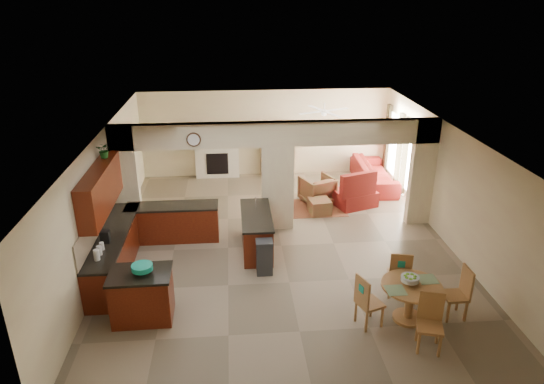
{
  "coord_description": "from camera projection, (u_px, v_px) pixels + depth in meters",
  "views": [
    {
      "loc": [
        -1.1,
        -10.22,
        5.68
      ],
      "look_at": [
        -0.2,
        0.3,
        1.28
      ],
      "focal_mm": 32.0,
      "sensor_mm": 36.0,
      "label": 1
    }
  ],
  "objects": [
    {
      "name": "floor",
      "position": [
        281.0,
        246.0,
        11.67
      ],
      "size": [
        10.0,
        10.0,
        0.0
      ],
      "primitive_type": "plane",
      "color": "#7E6E57",
      "rests_on": "ground"
    },
    {
      "name": "ceiling",
      "position": [
        282.0,
        133.0,
        10.59
      ],
      "size": [
        10.0,
        10.0,
        0.0
      ],
      "primitive_type": "plane",
      "rotation": [
        3.14,
        0.0,
        0.0
      ],
      "color": "white",
      "rests_on": "wall_back"
    },
    {
      "name": "wall_back",
      "position": [
        266.0,
        133.0,
        15.73
      ],
      "size": [
        8.0,
        0.0,
        8.0
      ],
      "primitive_type": "plane",
      "rotation": [
        1.57,
        0.0,
        0.0
      ],
      "color": "beige",
      "rests_on": "floor"
    },
    {
      "name": "wall_front",
      "position": [
        320.0,
        334.0,
        6.53
      ],
      "size": [
        8.0,
        0.0,
        8.0
      ],
      "primitive_type": "plane",
      "rotation": [
        -1.57,
        0.0,
        0.0
      ],
      "color": "beige",
      "rests_on": "floor"
    },
    {
      "name": "wall_left",
      "position": [
        104.0,
        198.0,
        10.82
      ],
      "size": [
        0.0,
        10.0,
        10.0
      ],
      "primitive_type": "plane",
      "rotation": [
        1.57,
        0.0,
        1.57
      ],
      "color": "beige",
      "rests_on": "floor"
    },
    {
      "name": "wall_right",
      "position": [
        450.0,
        186.0,
        11.45
      ],
      "size": [
        0.0,
        10.0,
        10.0
      ],
      "primitive_type": "plane",
      "rotation": [
        1.57,
        0.0,
        -1.57
      ],
      "color": "beige",
      "rests_on": "floor"
    },
    {
      "name": "partition_left_pier",
      "position": [
        126.0,
        181.0,
        11.76
      ],
      "size": [
        0.6,
        0.25,
        2.8
      ],
      "primitive_type": "cube",
      "color": "beige",
      "rests_on": "floor"
    },
    {
      "name": "partition_center_pier",
      "position": [
        278.0,
        188.0,
        12.17
      ],
      "size": [
        0.8,
        0.25,
        2.2
      ],
      "primitive_type": "cube",
      "color": "beige",
      "rests_on": "floor"
    },
    {
      "name": "partition_right_pier",
      "position": [
        422.0,
        172.0,
        12.34
      ],
      "size": [
        0.6,
        0.25,
        2.8
      ],
      "primitive_type": "cube",
      "color": "beige",
      "rests_on": "floor"
    },
    {
      "name": "partition_header",
      "position": [
        278.0,
        134.0,
        11.63
      ],
      "size": [
        8.0,
        0.25,
        0.6
      ],
      "primitive_type": "cube",
      "color": "beige",
      "rests_on": "partition_center_pier"
    },
    {
      "name": "kitchen_counter",
      "position": [
        140.0,
        239.0,
        11.0
      ],
      "size": [
        2.52,
        3.29,
        1.48
      ],
      "color": "#420E07",
      "rests_on": "floor"
    },
    {
      "name": "upper_cabinets",
      "position": [
        100.0,
        190.0,
        9.89
      ],
      "size": [
        0.35,
        2.4,
        0.9
      ],
      "primitive_type": "cube",
      "color": "#420E07",
      "rests_on": "wall_left"
    },
    {
      "name": "peninsula",
      "position": [
        257.0,
        232.0,
        11.34
      ],
      "size": [
        0.7,
        1.85,
        0.91
      ],
      "color": "#420E07",
      "rests_on": "floor"
    },
    {
      "name": "wall_clock",
      "position": [
        194.0,
        140.0,
        11.35
      ],
      "size": [
        0.34,
        0.03,
        0.34
      ],
      "primitive_type": "cylinder",
      "rotation": [
        1.57,
        0.0,
        0.0
      ],
      "color": "#482A18",
      "rests_on": "partition_header"
    },
    {
      "name": "rug",
      "position": [
        316.0,
        208.0,
        13.69
      ],
      "size": [
        1.6,
        1.3,
        0.01
      ],
      "primitive_type": "cube",
      "color": "brown",
      "rests_on": "floor"
    },
    {
      "name": "fireplace",
      "position": [
        217.0,
        159.0,
        15.75
      ],
      "size": [
        1.6,
        0.35,
        1.2
      ],
      "color": "silver",
      "rests_on": "floor"
    },
    {
      "name": "shelving_unit",
      "position": [
        277.0,
        149.0,
        15.78
      ],
      "size": [
        1.0,
        0.32,
        1.8
      ],
      "primitive_type": "cube",
      "color": "brown",
      "rests_on": "floor"
    },
    {
      "name": "window_a",
      "position": [
        413.0,
        163.0,
        13.64
      ],
      "size": [
        0.02,
        0.9,
        1.9
      ],
      "primitive_type": "cube",
      "color": "white",
      "rests_on": "wall_right"
    },
    {
      "name": "window_b",
      "position": [
        394.0,
        145.0,
        15.2
      ],
      "size": [
        0.02,
        0.9,
        1.9
      ],
      "primitive_type": "cube",
      "color": "white",
      "rests_on": "wall_right"
    },
    {
      "name": "glazed_door",
      "position": [
        403.0,
        158.0,
        14.48
      ],
      "size": [
        0.02,
        0.7,
        2.1
      ],
      "primitive_type": "cube",
      "color": "white",
      "rests_on": "wall_right"
    },
    {
      "name": "drape_a_left",
      "position": [
        420.0,
        170.0,
        13.08
      ],
      "size": [
        0.1,
        0.28,
        2.3
      ],
      "primitive_type": "cube",
      "color": "#3E1F18",
      "rests_on": "wall_right"
    },
    {
      "name": "drape_a_right",
      "position": [
        405.0,
        156.0,
        14.19
      ],
      "size": [
        0.1,
        0.28,
        2.3
      ],
      "primitive_type": "cube",
      "color": "#3E1F18",
      "rests_on": "wall_right"
    },
    {
      "name": "drape_b_left",
      "position": [
        399.0,
        151.0,
        14.65
      ],
      "size": [
        0.1,
        0.28,
        2.3
      ],
      "primitive_type": "cube",
      "color": "#3E1F18",
      "rests_on": "wall_right"
    },
    {
      "name": "drape_b_right",
      "position": [
        387.0,
        140.0,
        15.75
      ],
      "size": [
        0.1,
        0.28,
        2.3
      ],
      "primitive_type": "cube",
      "color": "#3E1F18",
      "rests_on": "wall_right"
    },
    {
      "name": "ceiling_fan",
      "position": [
        324.0,
        111.0,
        13.56
      ],
      "size": [
        1.0,
        1.0,
        0.1
      ],
      "primitive_type": "cylinder",
      "color": "white",
      "rests_on": "ceiling"
    },
    {
      "name": "kitchen_island",
      "position": [
        142.0,
        295.0,
        8.92
      ],
      "size": [
        1.13,
        0.81,
        0.97
      ],
      "rotation": [
        0.0,
        0.0,
        0.01
      ],
      "color": "#420E07",
      "rests_on": "floor"
    },
    {
      "name": "teal_bowl",
      "position": [
        142.0,
        269.0,
        8.68
      ],
      "size": [
        0.38,
        0.38,
        0.18
      ],
      "primitive_type": "cylinder",
      "color": "#15937A",
      "rests_on": "kitchen_island"
    },
    {
      "name": "trash_can",
      "position": [
        264.0,
        258.0,
        10.4
      ],
      "size": [
        0.34,
        0.29,
        0.73
      ],
      "primitive_type": "cube",
      "rotation": [
        0.0,
        0.0,
        0.0
      ],
      "color": "#2B2C2E",
      "rests_on": "floor"
    },
    {
      "name": "dining_table",
      "position": [
        410.0,
        296.0,
        8.87
      ],
      "size": [
        1.1,
        1.1,
        0.75
      ],
      "color": "brown",
      "rests_on": "floor"
    },
    {
      "name": "fruit_bowl",
      "position": [
        410.0,
        280.0,
        8.77
      ],
      "size": [
        0.33,
        0.33,
        0.18
      ],
      "primitive_type": "cylinder",
      "color": "#66B125",
      "rests_on": "dining_table"
    },
    {
      "name": "sofa",
      "position": [
        374.0,
        173.0,
        15.19
      ],
      "size": [
        2.64,
        1.13,
        0.76
      ],
      "primitive_type": "imported",
      "rotation": [
        0.0,
        0.0,
        1.52
      ],
      "color": "maroon",
      "rests_on": "floor"
    },
    {
      "name": "chaise",
      "position": [
        354.0,
        198.0,
        13.81
      ],
      "size": [
        1.33,
        1.21,
        0.44
      ],
      "primitive_type": "cube",
      "rotation": [
        0.0,
        0.0,
        0.34
      ],
      "color": "maroon",
      "rests_on": "floor"
    },
    {
      "name": "armchair",
      "position": [
        317.0,
        190.0,
        13.91
      ],
      "size": [
        1.11,
        1.12,
        0.79
      ],
      "primitive_type": "imported",
      "rotation": [
        0.0,
        0.0,
        3.52
      ],
      "color": "maroon",
      "rests_on": "floor"
    },
    {
      "name": "ottoman",
      "position": [
        319.0,
        206.0,
        13.29
      ],
      "size": [
        0.62,
        0.62,
        0.4
      ],
      "primitive_type": "cube",
      "rotation": [
        0.0,
        0.0,
        0.13
      ],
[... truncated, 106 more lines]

